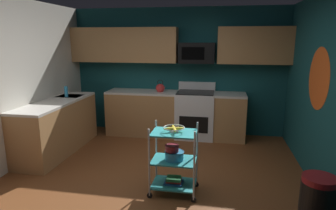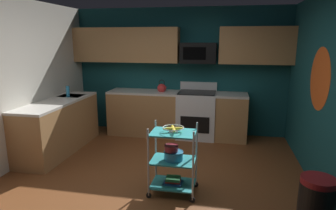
% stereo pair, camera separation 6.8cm
% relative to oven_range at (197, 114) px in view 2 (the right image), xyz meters
% --- Properties ---
extents(floor, '(4.40, 4.80, 0.04)m').
position_rel_oven_range_xyz_m(floor, '(-0.42, -2.10, -0.50)').
color(floor, brown).
rests_on(floor, ground).
extents(wall_back, '(4.52, 0.06, 2.60)m').
position_rel_oven_range_xyz_m(wall_back, '(-0.42, 0.33, 0.82)').
color(wall_back, '#14474C').
rests_on(wall_back, ground).
extents(wall_left, '(0.06, 4.80, 2.60)m').
position_rel_oven_range_xyz_m(wall_left, '(-2.65, -2.10, 0.82)').
color(wall_left, silver).
rests_on(wall_left, ground).
extents(wall_right, '(0.06, 4.80, 2.60)m').
position_rel_oven_range_xyz_m(wall_right, '(1.81, -2.10, 0.82)').
color(wall_right, '#14474C').
rests_on(wall_right, ground).
extents(wall_flower_decal, '(0.00, 0.85, 0.85)m').
position_rel_oven_range_xyz_m(wall_flower_decal, '(1.78, -1.56, 0.97)').
color(wall_flower_decal, '#E5591E').
extents(counter_run, '(3.61, 2.49, 0.92)m').
position_rel_oven_range_xyz_m(counter_run, '(-1.19, -0.51, -0.01)').
color(counter_run, '#B27F4C').
rests_on(counter_run, ground).
extents(oven_range, '(0.76, 0.65, 1.10)m').
position_rel_oven_range_xyz_m(oven_range, '(0.00, 0.00, 0.00)').
color(oven_range, white).
rests_on(oven_range, ground).
extents(upper_cabinets, '(4.40, 0.33, 0.70)m').
position_rel_oven_range_xyz_m(upper_cabinets, '(-0.51, 0.13, 1.37)').
color(upper_cabinets, '#B27F4C').
extents(microwave, '(0.70, 0.39, 0.40)m').
position_rel_oven_range_xyz_m(microwave, '(-0.00, 0.10, 1.22)').
color(microwave, black).
extents(rolling_cart, '(0.63, 0.42, 0.91)m').
position_rel_oven_range_xyz_m(rolling_cart, '(-0.06, -2.31, -0.02)').
color(rolling_cart, silver).
rests_on(rolling_cart, ground).
extents(fruit_bowl, '(0.27, 0.27, 0.07)m').
position_rel_oven_range_xyz_m(fruit_bowl, '(-0.06, -2.31, 0.40)').
color(fruit_bowl, silver).
rests_on(fruit_bowl, rolling_cart).
extents(mixing_bowl_large, '(0.25, 0.25, 0.11)m').
position_rel_oven_range_xyz_m(mixing_bowl_large, '(-0.06, -2.31, 0.04)').
color(mixing_bowl_large, '#338CBF').
rests_on(mixing_bowl_large, rolling_cart).
extents(mixing_bowl_small, '(0.18, 0.18, 0.08)m').
position_rel_oven_range_xyz_m(mixing_bowl_small, '(-0.09, -2.32, 0.14)').
color(mixing_bowl_small, maroon).
rests_on(mixing_bowl_small, rolling_cart).
extents(book_stack, '(0.25, 0.19, 0.08)m').
position_rel_oven_range_xyz_m(book_stack, '(-0.06, -2.31, -0.31)').
color(book_stack, '#1E4C8C').
rests_on(book_stack, rolling_cart).
extents(kettle, '(0.21, 0.18, 0.26)m').
position_rel_oven_range_xyz_m(kettle, '(-0.72, -0.00, 0.52)').
color(kettle, red).
rests_on(kettle, counter_run).
extents(dish_soap_bottle, '(0.06, 0.06, 0.20)m').
position_rel_oven_range_xyz_m(dish_soap_bottle, '(-2.32, -0.87, 0.54)').
color(dish_soap_bottle, '#2D8CBF').
rests_on(dish_soap_bottle, counter_run).
extents(trash_can, '(0.34, 0.42, 0.66)m').
position_rel_oven_range_xyz_m(trash_can, '(1.48, -2.93, -0.15)').
color(trash_can, black).
rests_on(trash_can, ground).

